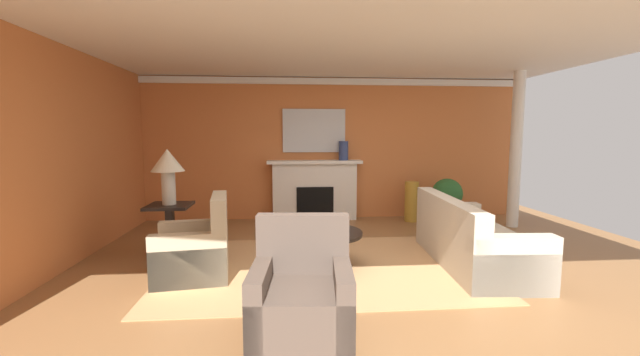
{
  "coord_description": "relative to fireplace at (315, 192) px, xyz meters",
  "views": [
    {
      "loc": [
        -0.84,
        -4.75,
        1.64
      ],
      "look_at": [
        -0.35,
        1.01,
        1.0
      ],
      "focal_mm": 22.09,
      "sensor_mm": 36.0,
      "label": 1
    }
  ],
  "objects": [
    {
      "name": "wall_fireplace",
      "position": [
        0.3,
        0.21,
        0.82
      ],
      "size": [
        7.64,
        0.12,
        2.73
      ],
      "primitive_type": "cube",
      "color": "#CC723D",
      "rests_on": "ground_plane"
    },
    {
      "name": "table_lamp",
      "position": [
        -2.12,
        -2.08,
        0.68
      ],
      "size": [
        0.44,
        0.44,
        0.75
      ],
      "color": "beige",
      "rests_on": "side_table"
    },
    {
      "name": "vase_tall_corner",
      "position": [
        1.82,
        -0.3,
        -0.17
      ],
      "size": [
        0.26,
        0.26,
        0.75
      ],
      "primitive_type": "cylinder",
      "color": "#B7892D",
      "rests_on": "ground_plane"
    },
    {
      "name": "wall_window",
      "position": [
        -3.28,
        -2.43,
        0.82
      ],
      "size": [
        0.12,
        6.37,
        2.73
      ],
      "primitive_type": "cube",
      "color": "#CC723D",
      "rests_on": "ground_plane"
    },
    {
      "name": "armchair_near_window",
      "position": [
        -1.58,
        -2.99,
        -0.24
      ],
      "size": [
        0.9,
        0.9,
        0.95
      ],
      "color": "#C1B293",
      "rests_on": "ground_plane"
    },
    {
      "name": "ceiling_panel",
      "position": [
        0.3,
        -2.43,
        2.21
      ],
      "size": [
        7.64,
        6.37,
        0.06
      ],
      "primitive_type": "cube",
      "color": "white"
    },
    {
      "name": "sofa",
      "position": [
        1.77,
        -2.81,
        -0.25
      ],
      "size": [
        1.03,
        2.15,
        0.85
      ],
      "color": "beige",
      "rests_on": "ground_plane"
    },
    {
      "name": "ground_plane",
      "position": [
        0.3,
        -2.73,
        -0.55
      ],
      "size": [
        9.15,
        9.15,
        0.0
      ],
      "primitive_type": "plane",
      "color": "olive"
    },
    {
      "name": "book_red_cover",
      "position": [
        -0.18,
        -2.85,
        -0.07
      ],
      "size": [
        0.21,
        0.21,
        0.04
      ],
      "primitive_type": "cube",
      "rotation": [
        0.0,
        0.0,
        0.08
      ],
      "color": "maroon",
      "rests_on": "coffee_table"
    },
    {
      "name": "side_table",
      "position": [
        -2.12,
        -2.08,
        -0.15
      ],
      "size": [
        0.56,
        0.56,
        0.7
      ],
      "color": "black",
      "rests_on": "ground_plane"
    },
    {
      "name": "mantel_mirror",
      "position": [
        0.0,
        0.12,
        1.17
      ],
      "size": [
        1.2,
        0.04,
        0.83
      ],
      "primitive_type": "cube",
      "color": "silver"
    },
    {
      "name": "column_white",
      "position": [
        3.48,
        -0.88,
        0.82
      ],
      "size": [
        0.2,
        0.2,
        2.73
      ],
      "primitive_type": "cylinder",
      "color": "white",
      "rests_on": "ground_plane"
    },
    {
      "name": "crown_moulding",
      "position": [
        0.3,
        0.13,
        2.1
      ],
      "size": [
        7.64,
        0.08,
        0.12
      ],
      "primitive_type": "cube",
      "color": "white"
    },
    {
      "name": "armchair_facing_fireplace",
      "position": [
        -0.42,
        -4.39,
        -0.24
      ],
      "size": [
        0.86,
        0.86,
        0.95
      ],
      "color": "brown",
      "rests_on": "ground_plane"
    },
    {
      "name": "area_rug",
      "position": [
        -0.11,
        -2.76,
        -0.54
      ],
      "size": [
        3.79,
        2.58,
        0.01
      ],
      "primitive_type": "cube",
      "color": "tan",
      "rests_on": "ground_plane"
    },
    {
      "name": "potted_plant",
      "position": [
        2.42,
        -0.51,
        -0.05
      ],
      "size": [
        0.56,
        0.56,
        0.83
      ],
      "color": "#BCB29E",
      "rests_on": "ground_plane"
    },
    {
      "name": "fireplace",
      "position": [
        0.0,
        0.0,
        0.0
      ],
      "size": [
        1.8,
        0.35,
        1.15
      ],
      "color": "white",
      "rests_on": "ground_plane"
    },
    {
      "name": "coffee_table",
      "position": [
        -0.11,
        -2.76,
        -0.21
      ],
      "size": [
        1.0,
        1.0,
        0.45
      ],
      "color": "black",
      "rests_on": "ground_plane"
    },
    {
      "name": "vase_mantel_right",
      "position": [
        0.55,
        -0.05,
        0.79
      ],
      "size": [
        0.18,
        0.18,
        0.36
      ],
      "primitive_type": "cylinder",
      "color": "navy",
      "rests_on": "fireplace"
    }
  ]
}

